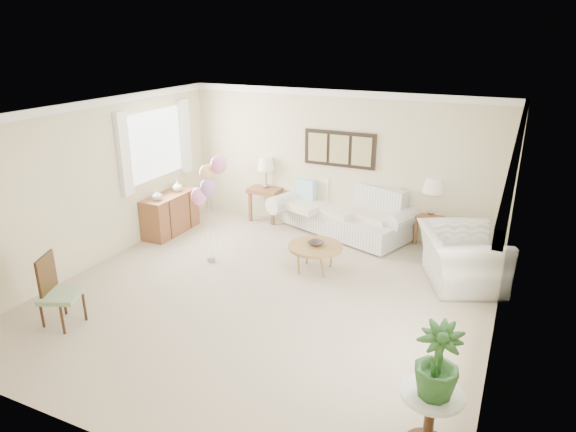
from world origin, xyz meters
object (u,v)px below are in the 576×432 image
(coffee_table, at_px, (315,247))
(armchair, at_px, (461,258))
(accent_chair, at_px, (56,290))
(balloon_cluster, at_px, (208,181))
(sofa, at_px, (346,213))

(coffee_table, relative_size, armchair, 0.67)
(coffee_table, relative_size, accent_chair, 0.92)
(coffee_table, height_order, accent_chair, accent_chair)
(coffee_table, distance_m, accent_chair, 3.71)
(coffee_table, xyz_separation_m, balloon_cluster, (-1.65, -0.40, 0.98))
(balloon_cluster, bearing_deg, coffee_table, 13.70)
(armchair, relative_size, accent_chair, 1.37)
(coffee_table, bearing_deg, accent_chair, -130.49)
(armchair, height_order, accent_chair, accent_chair)
(sofa, height_order, balloon_cluster, balloon_cluster)
(sofa, bearing_deg, coffee_table, -86.63)
(coffee_table, xyz_separation_m, accent_chair, (-2.41, -2.82, 0.08))
(coffee_table, bearing_deg, balloon_cluster, -166.30)
(armchair, distance_m, balloon_cluster, 3.99)
(coffee_table, distance_m, armchair, 2.17)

